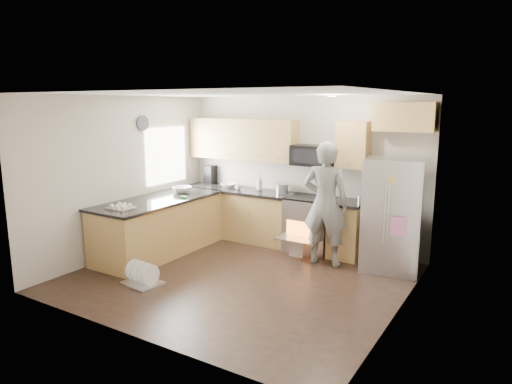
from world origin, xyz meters
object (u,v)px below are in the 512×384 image
Objects in this scene: stove_range at (311,212)px; dish_rack at (143,278)px; person at (326,204)px; refrigerator at (392,215)px.

dish_rack is at bearing -117.44° from stove_range.
person reaches higher than stove_range.
person is at bearing -46.49° from stove_range.
stove_range is at bearing 160.30° from refrigerator.
person reaches higher than refrigerator.
dish_rack is at bearing -149.62° from refrigerator.
stove_range is 1.45m from refrigerator.
person is (0.47, -0.49, 0.29)m from stove_range.
person is 3.40× the size of dish_rack.
dish_rack is at bearing 42.65° from person.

